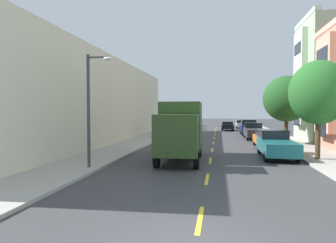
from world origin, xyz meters
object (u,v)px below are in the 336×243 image
at_px(parked_hatchback_white, 195,122).
at_px(parked_wagon_champagne, 190,124).
at_px(parked_pickup_charcoal, 254,131).
at_px(parked_wagon_orange, 267,138).
at_px(moving_black_sedan, 227,126).
at_px(parked_sedan_silver, 241,124).
at_px(parked_suv_burgundy, 177,129).
at_px(street_tree_third, 287,99).
at_px(delivery_box_truck, 181,128).
at_px(parked_suv_navy, 248,127).
at_px(parked_pickup_teal, 276,145).
at_px(street_lamp, 92,101).
at_px(street_tree_second, 319,93).

distance_m(parked_hatchback_white, parked_wagon_champagne, 9.52).
distance_m(parked_pickup_charcoal, parked_wagon_orange, 7.75).
bearing_deg(moving_black_sedan, parked_pickup_charcoal, -79.41).
bearing_deg(parked_sedan_silver, parked_suv_burgundy, -113.69).
xyz_separation_m(street_tree_third, delivery_box_truck, (-8.21, -9.26, -2.13)).
height_order(parked_suv_burgundy, parked_wagon_orange, parked_suv_burgundy).
bearing_deg(parked_suv_burgundy, parked_wagon_champagne, 90.16).
distance_m(parked_suv_navy, parked_pickup_charcoal, 6.18).
bearing_deg(parked_sedan_silver, parked_pickup_teal, -90.20).
bearing_deg(parked_sedan_silver, street_lamp, -104.77).
relative_size(street_tree_second, delivery_box_truck, 0.83).
bearing_deg(parked_pickup_teal, parked_wagon_champagne, 106.52).
height_order(parked_wagon_orange, parked_wagon_champagne, same).
relative_size(parked_sedan_silver, parked_suv_navy, 0.93).
bearing_deg(parked_suv_navy, street_tree_second, -83.99).
relative_size(street_tree_second, parked_hatchback_white, 1.48).
xyz_separation_m(parked_hatchback_white, parked_sedan_silver, (8.61, -5.26, -0.01)).
height_order(delivery_box_truck, parked_sedan_silver, delivery_box_truck).
distance_m(parked_sedan_silver, parked_pickup_charcoal, 20.05).
bearing_deg(street_tree_third, moving_black_sedan, 103.65).
height_order(delivery_box_truck, parked_pickup_charcoal, delivery_box_truck).
bearing_deg(moving_black_sedan, parked_wagon_champagne, 158.06).
bearing_deg(moving_black_sedan, parked_hatchback_white, 116.87).
relative_size(delivery_box_truck, parked_wagon_champagne, 1.51).
bearing_deg(parked_suv_navy, parked_suv_burgundy, -146.29).
bearing_deg(parked_wagon_orange, delivery_box_truck, -131.23).
bearing_deg(moving_black_sedan, parked_wagon_orange, -82.92).
relative_size(parked_wagon_orange, parked_wagon_champagne, 1.00).
bearing_deg(parked_wagon_orange, parked_hatchback_white, 104.71).
distance_m(street_tree_third, parked_pickup_charcoal, 6.82).
bearing_deg(delivery_box_truck, street_tree_third, 48.44).
bearing_deg(moving_black_sedan, parked_suv_burgundy, -115.14).
bearing_deg(street_tree_second, parked_hatchback_white, 105.13).
relative_size(street_tree_second, parked_suv_burgundy, 1.23).
height_order(street_lamp, parked_wagon_champagne, street_lamp).
height_order(delivery_box_truck, moving_black_sedan, delivery_box_truck).
relative_size(parked_hatchback_white, parked_suv_navy, 0.83).
bearing_deg(parked_suv_navy, delivery_box_truck, -106.10).
xyz_separation_m(parked_suv_burgundy, parked_pickup_charcoal, (8.52, -0.52, -0.16)).
bearing_deg(parked_wagon_champagne, parked_pickup_teal, -73.48).
distance_m(street_tree_second, delivery_box_truck, 8.52).
bearing_deg(street_tree_second, parked_suv_navy, 96.01).
relative_size(street_lamp, parked_pickup_teal, 1.08).
xyz_separation_m(street_tree_third, parked_wagon_champagne, (-10.66, 21.39, -3.31)).
bearing_deg(street_lamp, parked_sedan_silver, 75.23).
height_order(parked_pickup_teal, parked_pickup_charcoal, same).
xyz_separation_m(parked_pickup_charcoal, parked_wagon_champagne, (-8.56, 15.79, -0.02)).
distance_m(parked_suv_burgundy, parked_wagon_orange, 11.96).
xyz_separation_m(delivery_box_truck, parked_sedan_silver, (6.16, 34.90, -1.24)).
bearing_deg(parked_wagon_champagne, parked_suv_navy, -48.44).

